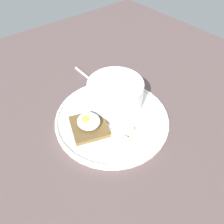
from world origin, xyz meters
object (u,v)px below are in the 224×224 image
at_px(poached_egg, 88,121).
at_px(banana_slice_inner, 117,134).
at_px(toast_slice, 89,126).
at_px(banana_slice_left, 136,138).
at_px(banana_slice_back, 137,123).
at_px(spoon, 88,78).
at_px(oatmeal_bowl, 115,94).
at_px(banana_slice_front, 129,129).
at_px(banana_slice_right, 146,130).
at_px(banana_slice_outer, 122,142).

height_order(poached_egg, banana_slice_inner, poached_egg).
distance_m(toast_slice, poached_egg, 0.02).
xyz_separation_m(banana_slice_left, banana_slice_back, (-0.03, 0.03, -0.00)).
xyz_separation_m(banana_slice_inner, spoon, (-0.23, 0.08, -0.01)).
xyz_separation_m(oatmeal_bowl, banana_slice_front, (0.09, -0.03, -0.03)).
bearing_deg(oatmeal_bowl, banana_slice_back, -3.04).
bearing_deg(banana_slice_front, spoon, 168.60).
xyz_separation_m(poached_egg, banana_slice_back, (0.06, 0.10, -0.02)).
xyz_separation_m(banana_slice_right, spoon, (-0.26, 0.02, -0.01)).
bearing_deg(banana_slice_back, oatmeal_bowl, 176.96).
distance_m(oatmeal_bowl, banana_slice_inner, 0.11).
height_order(banana_slice_inner, spoon, banana_slice_inner).
bearing_deg(toast_slice, banana_slice_right, 47.28).
bearing_deg(spoon, banana_slice_inner, -18.75).
relative_size(oatmeal_bowl, banana_slice_left, 3.74).
relative_size(banana_slice_outer, spoon, 0.40).
xyz_separation_m(banana_slice_front, banana_slice_left, (0.03, -0.00, -0.00)).
height_order(banana_slice_left, banana_slice_outer, same).
height_order(toast_slice, banana_slice_back, toast_slice).
relative_size(toast_slice, banana_slice_back, 3.28).
bearing_deg(toast_slice, oatmeal_bowl, 104.03).
bearing_deg(banana_slice_right, poached_egg, -132.55).
distance_m(banana_slice_inner, banana_slice_outer, 0.03).
bearing_deg(banana_slice_back, toast_slice, -122.50).
bearing_deg(toast_slice, banana_slice_outer, 20.94).
distance_m(oatmeal_bowl, poached_egg, 0.10).
distance_m(poached_egg, banana_slice_right, 0.13).
xyz_separation_m(toast_slice, banana_slice_back, (0.06, 0.10, -0.00)).
bearing_deg(toast_slice, spoon, 145.98).
bearing_deg(banana_slice_back, spoon, 175.23).
relative_size(poached_egg, banana_slice_outer, 1.25).
bearing_deg(banana_slice_inner, banana_slice_right, 60.41).
height_order(oatmeal_bowl, banana_slice_outer, oatmeal_bowl).
bearing_deg(oatmeal_bowl, banana_slice_right, -1.34).
bearing_deg(banana_slice_front, banana_slice_inner, -102.93).
relative_size(banana_slice_left, banana_slice_outer, 0.85).
height_order(oatmeal_bowl, spoon, oatmeal_bowl).
height_order(poached_egg, banana_slice_outer, poached_egg).
height_order(oatmeal_bowl, poached_egg, oatmeal_bowl).
height_order(banana_slice_left, banana_slice_inner, same).
distance_m(toast_slice, banana_slice_right, 0.13).
xyz_separation_m(poached_egg, banana_slice_left, (0.09, 0.06, -0.02)).
distance_m(banana_slice_outer, spoon, 0.26).
xyz_separation_m(oatmeal_bowl, poached_egg, (0.02, -0.10, -0.01)).
height_order(banana_slice_right, banana_slice_inner, same).
bearing_deg(spoon, banana_slice_left, -11.01).
distance_m(banana_slice_front, banana_slice_back, 0.03).
distance_m(banana_slice_right, spoon, 0.26).
height_order(poached_egg, banana_slice_front, poached_egg).
distance_m(oatmeal_bowl, banana_slice_outer, 0.13).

